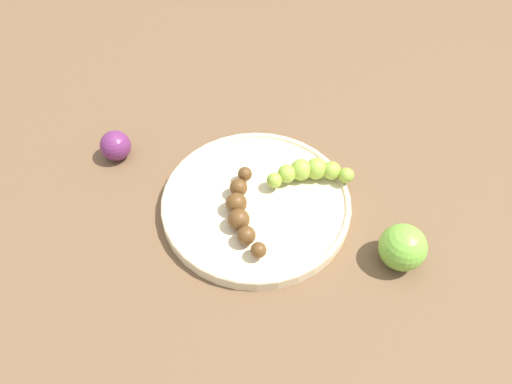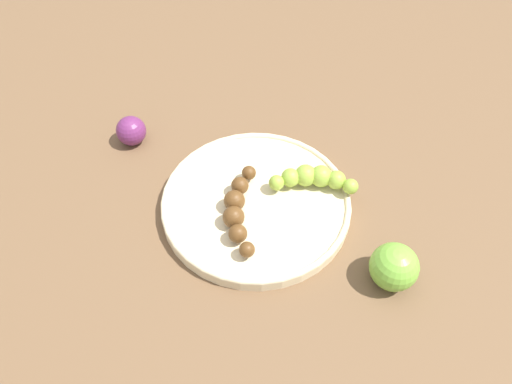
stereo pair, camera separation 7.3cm
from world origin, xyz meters
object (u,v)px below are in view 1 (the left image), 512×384
(banana_green, at_px, (309,172))
(fruit_bowl, at_px, (256,202))
(banana_overripe, at_px, (241,211))
(apple_green, at_px, (403,247))
(plum_purple, at_px, (116,146))

(banana_green, bearing_deg, fruit_bowl, 111.59)
(banana_overripe, distance_m, banana_green, 0.13)
(banana_green, height_order, apple_green, apple_green)
(apple_green, height_order, plum_purple, apple_green)
(fruit_bowl, bearing_deg, banana_overripe, -10.96)
(banana_overripe, height_order, apple_green, apple_green)
(apple_green, distance_m, plum_purple, 0.49)
(banana_overripe, xyz_separation_m, apple_green, (-0.03, 0.24, -0.00))
(banana_green, distance_m, apple_green, 0.19)
(plum_purple, bearing_deg, banana_green, 99.76)
(banana_overripe, height_order, banana_green, banana_green)
(fruit_bowl, xyz_separation_m, plum_purple, (-0.01, -0.26, 0.01))
(fruit_bowl, bearing_deg, plum_purple, -93.24)
(fruit_bowl, distance_m, apple_green, 0.23)
(banana_overripe, distance_m, plum_purple, 0.26)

